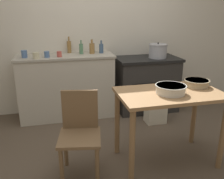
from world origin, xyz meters
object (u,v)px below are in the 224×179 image
(work_table, at_px, (169,104))
(bottle_mid_left, at_px, (69,47))
(cup_center_right, at_px, (59,54))
(cup_mid_right, at_px, (47,54))
(bottle_left, at_px, (92,48))
(stock_pot, at_px, (158,51))
(bottle_far_left, at_px, (81,49))
(cup_center, at_px, (24,54))
(bottle_center_left, at_px, (101,48))
(chair, at_px, (80,131))
(mixing_bowl_large, at_px, (171,89))
(cup_right, at_px, (36,56))
(flour_sack, at_px, (156,110))
(mixing_bowl_small, at_px, (197,83))
(stove, at_px, (146,84))

(work_table, height_order, bottle_mid_left, bottle_mid_left)
(cup_center_right, height_order, cup_mid_right, cup_mid_right)
(work_table, relative_size, bottle_left, 5.05)
(stock_pot, distance_m, bottle_far_left, 1.18)
(bottle_left, distance_m, cup_center, 0.96)
(work_table, height_order, cup_center, cup_center)
(bottle_far_left, bearing_deg, bottle_mid_left, 138.17)
(stock_pot, distance_m, bottle_mid_left, 1.36)
(bottle_center_left, distance_m, cup_center_right, 0.66)
(stock_pot, relative_size, cup_center, 2.81)
(chair, bearing_deg, mixing_bowl_large, 6.21)
(bottle_center_left, bearing_deg, chair, -109.30)
(chair, xyz_separation_m, cup_right, (-0.42, 1.27, 0.54))
(flour_sack, xyz_separation_m, cup_right, (-1.61, 0.38, 0.80))
(cup_center_right, bearing_deg, work_table, -52.48)
(cup_center_right, bearing_deg, flour_sack, -18.60)
(work_table, height_order, cup_right, cup_right)
(flour_sack, bearing_deg, bottle_center_left, 137.74)
(mixing_bowl_large, distance_m, cup_center, 2.08)
(bottle_far_left, height_order, cup_center, bottle_far_left)
(chair, distance_m, cup_mid_right, 1.46)
(mixing_bowl_large, bearing_deg, cup_center, 135.87)
(flour_sack, xyz_separation_m, bottle_mid_left, (-1.14, 0.74, 0.85))
(chair, distance_m, bottle_far_left, 1.60)
(mixing_bowl_large, height_order, bottle_center_left, bottle_center_left)
(flour_sack, distance_m, mixing_bowl_small, 1.03)
(work_table, bearing_deg, bottle_center_left, 104.85)
(cup_center, bearing_deg, bottle_far_left, 7.19)
(bottle_mid_left, distance_m, cup_mid_right, 0.45)
(flour_sack, xyz_separation_m, bottle_far_left, (-0.98, 0.59, 0.84))
(cup_center, xyz_separation_m, cup_mid_right, (0.30, -0.05, -0.01))
(cup_center, distance_m, cup_mid_right, 0.31)
(work_table, bearing_deg, bottle_left, 110.03)
(chair, bearing_deg, work_table, 8.77)
(flour_sack, distance_m, cup_right, 1.84)
(bottle_far_left, relative_size, bottle_mid_left, 0.84)
(cup_right, bearing_deg, bottle_center_left, 13.42)
(flour_sack, xyz_separation_m, cup_center, (-1.77, 0.49, 0.81))
(stock_pot, xyz_separation_m, mixing_bowl_small, (-0.09, -1.27, -0.14))
(bottle_far_left, bearing_deg, flour_sack, -31.33)
(stove, bearing_deg, cup_mid_right, -176.92)
(mixing_bowl_small, xyz_separation_m, cup_center_right, (-1.40, 1.24, 0.16))
(bottle_center_left, height_order, cup_center_right, bottle_center_left)
(work_table, relative_size, cup_center, 10.44)
(bottle_left, bearing_deg, cup_center_right, -162.61)
(bottle_mid_left, distance_m, cup_right, 0.60)
(bottle_center_left, bearing_deg, stock_pot, -9.27)
(bottle_left, bearing_deg, cup_center, -174.17)
(work_table, distance_m, cup_right, 1.90)
(mixing_bowl_small, relative_size, bottle_far_left, 1.33)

